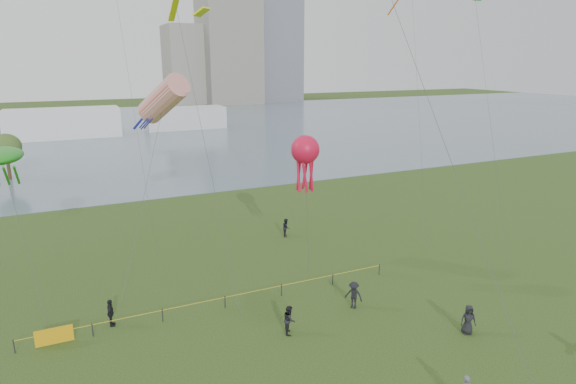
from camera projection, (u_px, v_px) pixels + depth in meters
name	position (u px, v px, depth m)	size (l,w,h in m)	color
lake	(123.00, 131.00, 109.32)	(400.00, 120.00, 0.08)	slate
building_mid	(229.00, 51.00, 177.19)	(20.00, 20.00, 38.00)	slate
building_low	(188.00, 65.00, 178.12)	(16.00, 18.00, 28.00)	gray
pavilion_left	(64.00, 123.00, 99.32)	(22.00, 8.00, 6.00)	silver
pavilion_right	(185.00, 118.00, 112.56)	(18.00, 7.00, 5.00)	silver
fence	(126.00, 321.00, 28.57)	(24.07, 0.07, 1.05)	black
spectator_a	(289.00, 320.00, 28.09)	(0.85, 0.66, 1.74)	black
spectator_b	(354.00, 295.00, 30.95)	(1.18, 0.68, 1.83)	black
spectator_c	(111.00, 313.00, 28.86)	(1.01, 0.42, 1.72)	black
spectator_d	(468.00, 320.00, 28.05)	(0.87, 0.57, 1.79)	black
spectator_g	(286.00, 227.00, 43.75)	(0.80, 0.62, 1.65)	black
kite_windsock	(163.00, 99.00, 35.75)	(6.81, 9.35, 14.69)	#3F3F42
kite_creature	(1.00, 156.00, 30.24)	(2.90, 7.00, 10.17)	#3F3F42
kite_octopus	(305.00, 151.00, 32.52)	(1.95, 1.95, 10.66)	#3F3F42
kite_delta	(397.00, 8.00, 26.08)	(1.54, 13.08, 20.15)	#3F3F42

